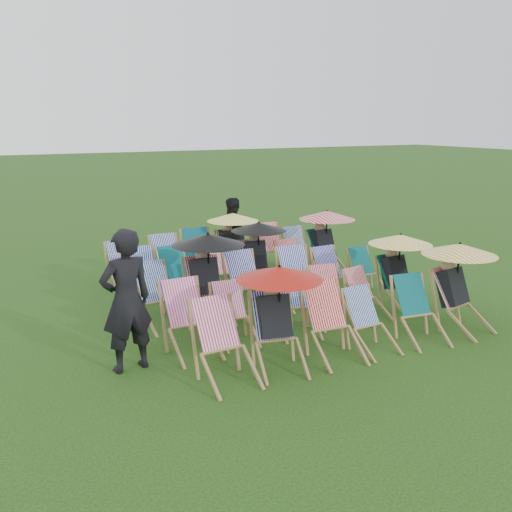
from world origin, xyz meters
name	(u,v)px	position (x,y,z in m)	size (l,w,h in m)	color
ground	(275,309)	(0.00, 0.00, 0.00)	(100.00, 100.00, 0.00)	#18330B
deckchair_0	(225,344)	(-1.96, -2.18, 0.50)	(0.69, 0.95, 1.01)	#987447
deckchair_1	(278,316)	(-1.16, -2.12, 0.72)	(1.15, 1.23, 1.37)	#987447
deckchair_2	(334,323)	(-0.32, -2.20, 0.50)	(0.73, 0.97, 1.01)	#987447
deckchair_3	(372,322)	(0.31, -2.23, 0.43)	(0.61, 0.82, 0.86)	#987447
deckchair_4	(421,311)	(1.19, -2.29, 0.47)	(0.73, 0.94, 0.94)	#987447
deckchair_5	(461,286)	(2.06, -2.21, 0.72)	(1.15, 1.25, 1.36)	#987447
deckchair_6	(191,320)	(-2.02, -1.16, 0.50)	(0.69, 0.94, 1.00)	#987447
deckchair_7	(235,314)	(-1.29, -1.05, 0.43)	(0.62, 0.83, 0.86)	#987447
deckchair_8	(296,304)	(-0.29, -1.15, 0.47)	(0.79, 0.98, 0.95)	#987447
deckchair_9	(331,297)	(0.45, -1.04, 0.45)	(0.74, 0.92, 0.89)	#987447
deckchair_10	(368,295)	(1.09, -1.18, 0.41)	(0.67, 0.84, 0.82)	#987447
deckchair_11	(401,271)	(1.95, -0.98, 0.69)	(1.10, 1.16, 1.30)	#987447
deckchair_12	(160,297)	(-2.04, 0.11, 0.49)	(0.76, 0.98, 0.98)	#987447
deckchair_13	(208,276)	(-1.24, 0.05, 0.75)	(1.20, 1.26, 1.42)	#987447
deckchair_14	(250,284)	(-0.48, 0.02, 0.51)	(0.73, 0.97, 1.01)	#987447
deckchair_15	(300,278)	(0.49, -0.02, 0.50)	(0.79, 1.00, 1.00)	#987447
deckchair_16	(335,275)	(1.25, -0.02, 0.46)	(0.65, 0.88, 0.93)	#987447
deckchair_17	(368,271)	(2.07, 0.06, 0.41)	(0.55, 0.76, 0.82)	#987447
deckchair_18	(141,280)	(-2.05, 1.13, 0.51)	(0.81, 1.03, 1.02)	#987447
deckchair_19	(179,275)	(-1.32, 1.27, 0.47)	(0.66, 0.90, 0.94)	#987447
deckchair_20	(228,269)	(-0.33, 1.25, 0.47)	(0.62, 0.87, 0.93)	#987447
deckchair_21	(258,254)	(0.34, 1.29, 0.68)	(1.09, 1.15, 1.29)	#987447
deckchair_22	(295,264)	(1.09, 1.15, 0.43)	(0.60, 0.82, 0.86)	#987447
deckchair_23	(328,243)	(2.02, 1.34, 0.73)	(1.17, 1.25, 1.39)	#987447
deckchair_24	(126,267)	(-2.01, 2.32, 0.46)	(0.66, 0.89, 0.92)	#987447
deckchair_25	(170,261)	(-1.13, 2.27, 0.49)	(0.65, 0.90, 0.98)	#987447
deckchair_26	(200,256)	(-0.47, 2.32, 0.51)	(0.81, 1.03, 1.03)	#987447
deckchair_27	(233,243)	(0.34, 2.45, 0.69)	(1.10, 1.16, 1.30)	#987447
deckchair_28	(273,247)	(1.32, 2.42, 0.49)	(0.72, 0.95, 0.98)	#987447
deckchair_29	(299,248)	(1.94, 2.35, 0.43)	(0.63, 0.83, 0.86)	#987447
person_left	(126,301)	(-2.94, -1.26, 0.95)	(0.70, 0.46, 1.91)	black
person_rear	(231,234)	(0.50, 2.88, 0.79)	(0.77, 0.60, 1.58)	black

